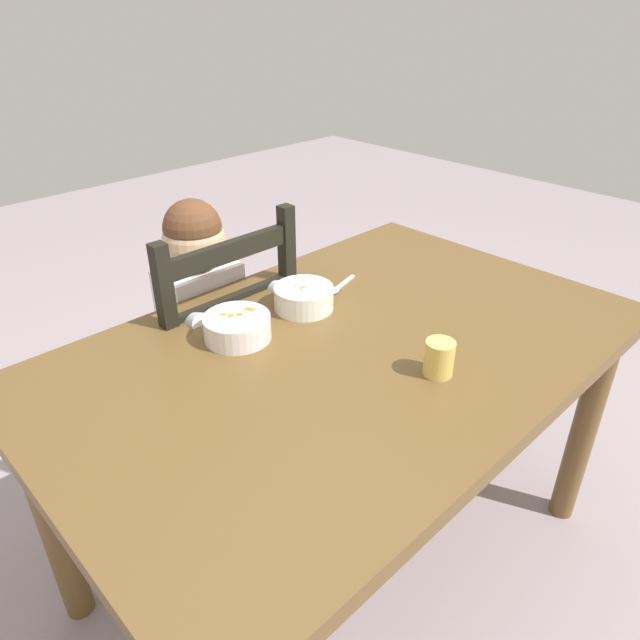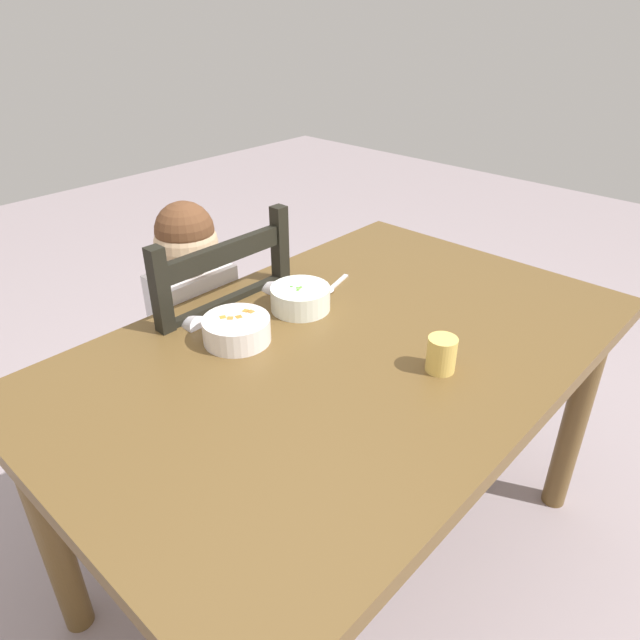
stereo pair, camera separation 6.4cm
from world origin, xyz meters
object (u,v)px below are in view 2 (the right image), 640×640
at_px(dining_chair, 206,369).
at_px(drinking_cup, 441,354).
at_px(dining_table, 346,378).
at_px(bowl_of_peas, 300,297).
at_px(spoon, 331,288).
at_px(child_figure, 201,317).
at_px(bowl_of_carrots, 237,329).

relative_size(dining_chair, drinking_cup, 12.07).
bearing_deg(dining_table, bowl_of_peas, 77.23).
relative_size(dining_chair, spoon, 6.84).
bearing_deg(dining_table, spoon, 49.36).
height_order(dining_chair, child_figure, child_figure).
distance_m(dining_table, spoon, 0.29).
bearing_deg(dining_table, dining_chair, 97.00).
bearing_deg(bowl_of_peas, bowl_of_carrots, 179.99).
distance_m(bowl_of_peas, bowl_of_carrots, 0.21).
relative_size(dining_table, dining_chair, 1.47).
relative_size(bowl_of_peas, drinking_cup, 1.93).
relative_size(dining_table, bowl_of_carrots, 8.91).
height_order(child_figure, bowl_of_peas, child_figure).
relative_size(child_figure, bowl_of_peas, 6.40).
xyz_separation_m(dining_chair, bowl_of_peas, (0.10, -0.30, 0.30)).
relative_size(dining_table, spoon, 10.08).
height_order(dining_chair, drinking_cup, dining_chair).
height_order(dining_chair, spoon, dining_chair).
height_order(dining_table, drinking_cup, drinking_cup).
distance_m(dining_table, bowl_of_carrots, 0.29).
distance_m(bowl_of_carrots, drinking_cup, 0.46).
relative_size(dining_chair, bowl_of_peas, 6.25).
bearing_deg(bowl_of_peas, drinking_cup, -89.17).
bearing_deg(spoon, bowl_of_peas, -173.39).
height_order(dining_chair, bowl_of_carrots, dining_chair).
xyz_separation_m(dining_table, dining_chair, (-0.06, 0.49, -0.17)).
bearing_deg(spoon, drinking_cup, -107.00).
xyz_separation_m(bowl_of_carrots, drinking_cup, (0.21, -0.41, 0.01)).
distance_m(dining_table, bowl_of_peas, 0.24).
xyz_separation_m(child_figure, drinking_cup, (0.11, -0.70, 0.13)).
xyz_separation_m(child_figure, spoon, (0.24, -0.28, 0.10)).
xyz_separation_m(dining_table, bowl_of_peas, (0.04, 0.19, 0.13)).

